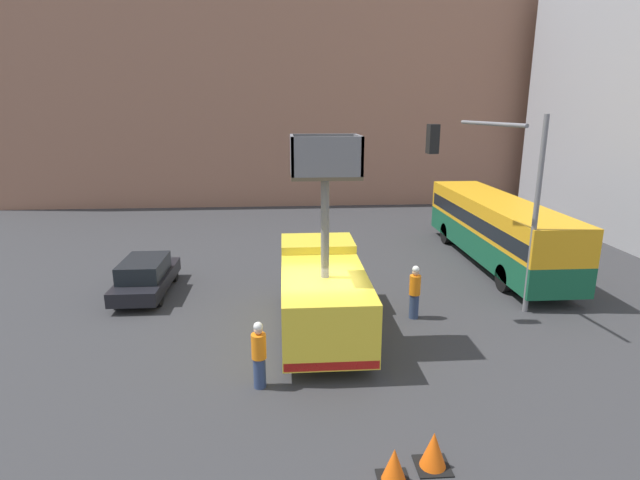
{
  "coord_description": "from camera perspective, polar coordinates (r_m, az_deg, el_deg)",
  "views": [
    {
      "loc": [
        -0.99,
        -13.86,
        7.03
      ],
      "look_at": [
        0.16,
        1.95,
        2.8
      ],
      "focal_mm": 28.0,
      "sensor_mm": 36.0,
      "label": 1
    }
  ],
  "objects": [
    {
      "name": "building_backdrop_far",
      "position": [
        41.06,
        -2.88,
        15.62
      ],
      "size": [
        44.0,
        10.0,
        15.05
      ],
      "color": "#936651",
      "rests_on": "ground_plane"
    },
    {
      "name": "city_bus",
      "position": [
        24.17,
        19.45,
        1.53
      ],
      "size": [
        2.47,
        11.61,
        3.0
      ],
      "rotation": [
        0.0,
        0.0,
        1.67
      ],
      "color": "#145638",
      "rests_on": "ground_plane"
    },
    {
      "name": "traffic_cone_near_truck",
      "position": [
        10.66,
        8.46,
        -24.17
      ],
      "size": [
        0.62,
        0.62,
        0.71
      ],
      "color": "black",
      "rests_on": "ground_plane"
    },
    {
      "name": "road_worker_directing",
      "position": [
        17.35,
        10.77,
        -5.86
      ],
      "size": [
        0.38,
        0.38,
        1.88
      ],
      "rotation": [
        0.0,
        0.0,
        0.89
      ],
      "color": "navy",
      "rests_on": "ground_plane"
    },
    {
      "name": "parked_car_curbside",
      "position": [
        20.4,
        -19.29,
        -3.93
      ],
      "size": [
        1.73,
        4.37,
        1.44
      ],
      "color": "black",
      "rests_on": "ground_plane"
    },
    {
      "name": "traffic_cone_mid_road",
      "position": [
        11.08,
        12.84,
        -22.42
      ],
      "size": [
        0.69,
        0.69,
        0.79
      ],
      "color": "black",
      "rests_on": "ground_plane"
    },
    {
      "name": "road_worker_near_truck",
      "position": [
        13.15,
        -6.98,
        -12.92
      ],
      "size": [
        0.38,
        0.38,
        1.82
      ],
      "rotation": [
        0.0,
        0.0,
        3.51
      ],
      "color": "navy",
      "rests_on": "ground_plane"
    },
    {
      "name": "ground_plane",
      "position": [
        15.57,
        -0.07,
        -11.9
      ],
      "size": [
        120.0,
        120.0,
        0.0
      ],
      "primitive_type": "plane",
      "color": "#333335"
    },
    {
      "name": "utility_truck",
      "position": [
        15.94,
        0.24,
        -5.58
      ],
      "size": [
        2.55,
        6.54,
        6.29
      ],
      "color": "yellow",
      "rests_on": "ground_plane"
    },
    {
      "name": "traffic_light_pole",
      "position": [
        17.49,
        20.19,
        6.09
      ],
      "size": [
        4.11,
        3.85,
        6.82
      ],
      "color": "slate",
      "rests_on": "ground_plane"
    }
  ]
}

